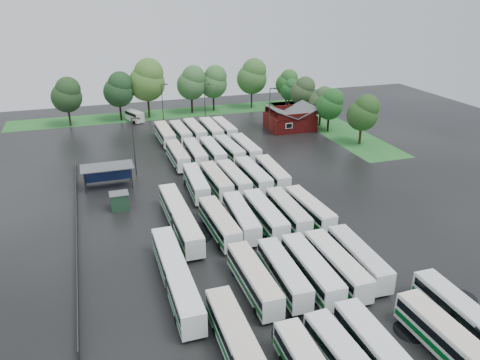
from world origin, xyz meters
name	(u,v)px	position (x,y,z in m)	size (l,w,h in m)	color
ground	(254,232)	(0.00, 0.00, 0.00)	(160.00, 160.00, 0.00)	black
brick_building	(290,121)	(24.00, 42.77, 1.87)	(10.07, 8.60, 5.39)	maroon
wash_shed	(107,169)	(-17.20, 22.02, 2.99)	(8.20, 4.20, 3.58)	#2D2D30
utility_hut	(120,201)	(-16.20, 12.60, 1.32)	(2.70, 2.20, 2.62)	#193922
grass_strip_north	(175,113)	(2.00, 64.80, 0.01)	(80.00, 10.00, 0.01)	#236725
grass_strip_east	(329,125)	(34.00, 42.80, 0.01)	(10.00, 50.00, 0.01)	#236725
west_fence	(77,226)	(-22.20, 8.00, 0.60)	(0.10, 50.00, 1.20)	#2D2D30
bus_r0c2	(379,354)	(1.86, -25.74, 1.77)	(2.47, 11.54, 3.21)	white
bus_r0c4	(448,340)	(8.46, -26.22, 1.73)	(2.77, 11.40, 3.15)	white
bus_r1c0	(254,278)	(-4.44, -12.20, 1.72)	(2.53, 11.28, 3.13)	white
bus_r1c1	(283,273)	(-1.03, -12.15, 1.68)	(2.69, 11.06, 3.06)	white
bus_r1c2	(311,269)	(2.03, -12.60, 1.77)	(2.67, 11.63, 3.22)	white
bus_r1c3	(336,264)	(5.12, -12.61, 1.77)	(2.51, 11.56, 3.22)	white
bus_r1c4	(358,258)	(8.22, -12.05, 1.71)	(2.73, 11.24, 3.11)	white
bus_r2c0	(219,223)	(-4.48, 0.95, 1.74)	(2.82, 11.41, 3.15)	white
bus_r2c1	(241,217)	(-1.31, 1.52, 1.73)	(2.95, 11.38, 3.14)	white
bus_r2c2	(265,215)	(1.92, 1.07, 1.77)	(2.47, 11.58, 3.22)	white
bus_r2c3	(288,211)	(5.30, 1.21, 1.71)	(2.46, 11.19, 3.11)	white
bus_r2c4	(309,209)	(8.48, 1.08, 1.68)	(2.85, 11.06, 3.05)	white
bus_r3c0	(196,183)	(-4.30, 14.82, 1.71)	(2.86, 11.29, 3.12)	white
bus_r3c1	(216,181)	(-1.08, 14.78, 1.70)	(2.66, 11.19, 3.10)	white
bus_r3c2	(234,178)	(1.87, 14.87, 1.68)	(2.71, 11.02, 3.05)	white
bus_r3c3	(253,176)	(5.16, 14.81, 1.75)	(2.67, 11.47, 3.18)	white
bus_r3c4	(272,173)	(8.58, 15.04, 1.69)	(2.66, 11.08, 3.07)	white
bus_r4c0	(178,155)	(-4.53, 28.34, 1.70)	(2.50, 11.15, 3.09)	white
bus_r4c1	(195,153)	(-1.24, 28.60, 1.69)	(2.48, 11.08, 3.08)	white
bus_r4c2	(213,152)	(2.06, 28.38, 1.69)	(2.41, 11.08, 3.08)	white
bus_r4c3	(229,150)	(5.32, 28.48, 1.69)	(2.90, 11.14, 3.07)	white
bus_r4c4	(246,148)	(8.47, 28.26, 1.72)	(2.58, 11.25, 3.12)	white
bus_r5c0	(165,134)	(-4.56, 41.77, 1.76)	(2.63, 11.52, 3.20)	white
bus_r5c1	(181,133)	(-1.21, 42.12, 1.67)	(2.73, 11.01, 3.04)	white
bus_r5c2	(195,131)	(1.89, 42.34, 1.73)	(2.75, 11.39, 3.15)	white
bus_r5c3	(211,130)	(5.31, 41.76, 1.76)	(2.51, 11.52, 3.20)	white
bus_r5c4	(224,129)	(8.37, 42.17, 1.68)	(2.62, 11.04, 3.06)	white
artic_bus_west_b	(180,218)	(-9.09, 3.88, 1.79)	(2.74, 17.39, 3.22)	white
artic_bus_west_c	(176,276)	(-12.14, -9.20, 1.78)	(2.56, 17.35, 3.22)	white
minibus	(135,116)	(-8.69, 60.17, 1.40)	(4.14, 6.17, 2.53)	silver
tree_north_0	(67,95)	(-23.16, 60.95, 7.30)	(6.85, 6.85, 11.34)	#2F2219
tree_north_1	(119,89)	(-11.52, 62.07, 7.55)	(7.08, 7.08, 11.73)	black
tree_north_2	(147,80)	(-4.68, 62.67, 9.25)	(8.68, 8.68, 14.38)	black
tree_north_3	(192,83)	(6.40, 63.79, 7.70)	(7.23, 7.23, 11.98)	black
tree_north_4	(214,82)	(12.23, 64.33, 7.52)	(7.06, 7.06, 11.70)	black
tree_north_5	(253,76)	(22.61, 64.22, 8.32)	(7.81, 7.81, 12.93)	black
tree_north_6	(287,82)	(32.14, 63.28, 6.28)	(5.89, 5.89, 9.76)	#2C2318
tree_east_0	(364,112)	(33.40, 28.10, 6.66)	(6.25, 6.25, 10.36)	#312210
tree_east_1	(331,104)	(31.45, 38.21, 6.22)	(5.84, 5.84, 9.67)	black
tree_east_2	(322,101)	(31.97, 43.11, 5.88)	(5.54, 5.52, 9.14)	#322515
tree_east_3	(303,91)	(31.25, 51.65, 6.39)	(6.00, 6.00, 9.93)	#382213
tree_east_4	(290,90)	(31.54, 60.02, 5.08)	(4.79, 4.77, 7.90)	black
lamp_post_ne	(270,108)	(18.10, 40.24, 5.91)	(1.57, 0.31, 10.18)	#2D2D30
lamp_post_nw	(134,142)	(-12.23, 25.73, 5.82)	(1.54, 0.30, 10.02)	#2D2D30
lamp_post_back_w	(163,102)	(-2.77, 53.33, 5.74)	(1.52, 0.30, 9.89)	#2D2D30
lamp_post_back_e	(205,100)	(7.28, 54.04, 5.34)	(1.42, 0.28, 9.20)	#2D2D30
puddle_0	(306,336)	(-2.07, -20.04, 0.00)	(6.46, 6.46, 0.01)	black
puddle_1	(412,331)	(7.78, -22.63, 0.00)	(3.52, 3.52, 0.01)	black
puddle_2	(187,234)	(-8.52, 2.45, 0.00)	(7.23, 7.23, 0.01)	black
puddle_3	(304,222)	(7.60, 0.50, 0.00)	(3.80, 3.80, 0.01)	black
puddle_4	(460,298)	(15.85, -19.91, 0.00)	(3.37, 3.37, 0.01)	black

